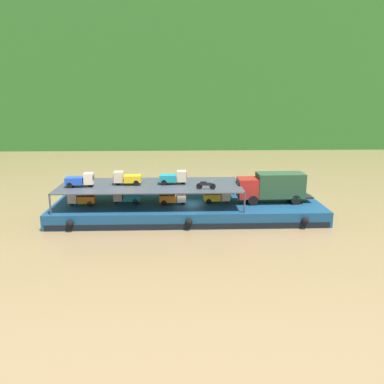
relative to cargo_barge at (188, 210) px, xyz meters
name	(u,v)px	position (x,y,z in m)	size (l,w,h in m)	color
ground_plane	(188,217)	(0.00, 0.02, -0.75)	(400.00, 400.00, 0.00)	olive
hillside_far_bank	(181,57)	(0.00, 66.29, 20.81)	(149.38, 35.44, 38.27)	#286023
cargo_barge	(188,210)	(0.00, 0.00, 0.00)	(27.61, 8.51, 1.50)	navy
covered_lorry	(273,186)	(8.82, 0.10, 2.45)	(7.89, 2.42, 3.10)	maroon
cargo_rack	(150,185)	(-3.80, 0.02, 2.69)	(18.41, 7.16, 2.00)	#383D47
mini_truck_lower_stern	(81,199)	(-10.82, -0.26, 1.44)	(2.75, 1.22, 1.38)	orange
mini_truck_lower_aft	(126,196)	(-6.34, 0.40, 1.44)	(2.77, 1.25, 1.38)	teal
mini_truck_lower_mid	(173,198)	(-1.46, -0.21, 1.44)	(2.76, 1.23, 1.38)	orange
mini_truck_lower_fore	(218,196)	(3.12, 0.15, 1.44)	(2.76, 1.23, 1.38)	gold
mini_truck_upper_stern	(80,180)	(-10.70, -0.59, 3.44)	(2.78, 1.27, 1.38)	#1E47B7
mini_truck_upper_mid	(127,178)	(-6.16, 0.15, 3.44)	(2.75, 1.22, 1.38)	gold
mini_truck_upper_fore	(173,177)	(-1.44, 0.27, 3.44)	(2.75, 1.21, 1.38)	teal
motorcycle_upper_port	(206,185)	(1.71, -2.12, 3.18)	(1.90, 0.55, 0.87)	black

